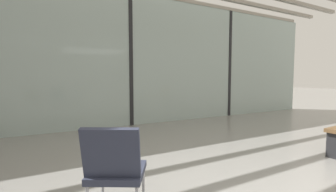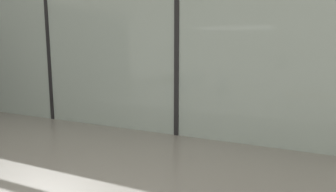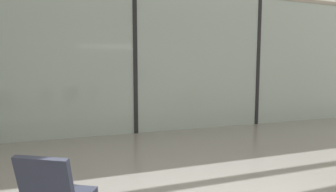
{
  "view_description": "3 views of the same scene",
  "coord_description": "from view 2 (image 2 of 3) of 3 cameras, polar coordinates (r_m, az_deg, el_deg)",
  "views": [
    {
      "loc": [
        -2.08,
        -0.76,
        1.26
      ],
      "look_at": [
        0.41,
        3.83,
        0.87
      ],
      "focal_mm": 24.69,
      "sensor_mm": 36.0,
      "label": 1
    },
    {
      "loc": [
        2.49,
        -0.6,
        1.85
      ],
      "look_at": [
        -0.4,
        5.59,
        0.75
      ],
      "focal_mm": 32.7,
      "sensor_mm": 36.0,
      "label": 2
    },
    {
      "loc": [
        -1.33,
        -1.2,
        1.56
      ],
      "look_at": [
        1.76,
        7.9,
        0.6
      ],
      "focal_mm": 28.65,
      "sensor_mm": 36.0,
      "label": 3
    }
  ],
  "objects": [
    {
      "name": "glass_curtain_wall",
      "position": [
        6.31,
        1.78,
        8.28
      ],
      "size": [
        14.0,
        0.08,
        3.51
      ],
      "primitive_type": "cube",
      "color": "#A3B7B2",
      "rests_on": "ground"
    },
    {
      "name": "window_mullion_0",
      "position": [
        8.34,
        -21.14,
        7.89
      ],
      "size": [
        0.1,
        0.12,
        3.51
      ],
      "primitive_type": "cube",
      "color": "black",
      "rests_on": "ground"
    },
    {
      "name": "window_mullion_1",
      "position": [
        6.31,
        1.78,
        8.28
      ],
      "size": [
        0.1,
        0.12,
        3.51
      ],
      "primitive_type": "cube",
      "color": "black",
      "rests_on": "ground"
    },
    {
      "name": "parked_airplane",
      "position": [
        11.24,
        13.31,
        11.12
      ],
      "size": [
        13.7,
        4.57,
        4.57
      ],
      "color": "#B2BCD6",
      "rests_on": "ground"
    }
  ]
}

